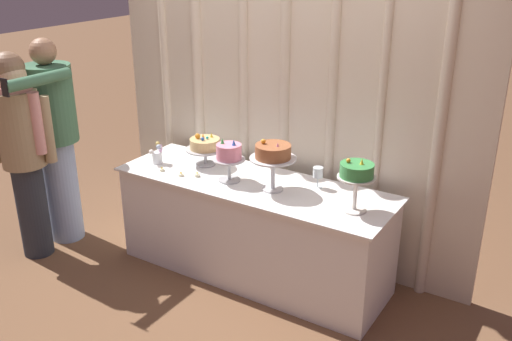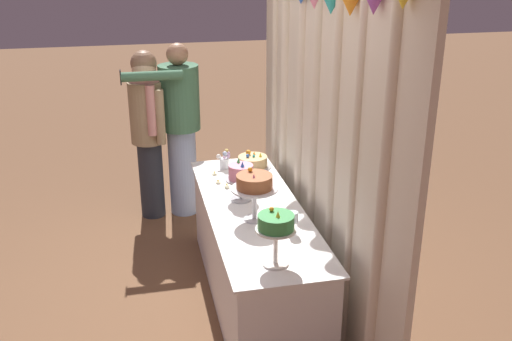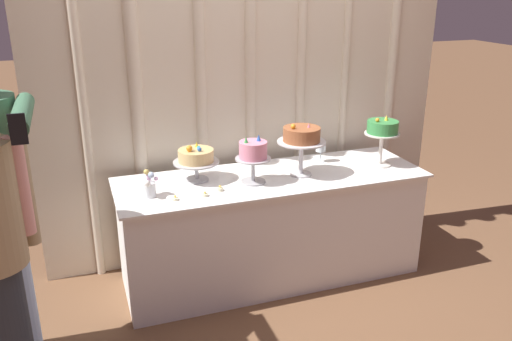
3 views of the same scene
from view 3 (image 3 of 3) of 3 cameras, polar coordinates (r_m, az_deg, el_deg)
The scene contains 12 objects.
ground_plane at distance 3.72m, azimuth 2.22°, elevation -11.89°, with size 24.00×24.00×0.00m, color brown.
draped_curtain at distance 3.71m, azimuth -0.87°, elevation 11.37°, with size 2.97×0.18×2.60m.
cake_table at distance 3.62m, azimuth 1.71°, elevation -6.11°, with size 2.04×0.67×0.74m.
cake_display_leftmost at distance 3.38m, azimuth -6.49°, elevation 1.38°, with size 0.29×0.29×0.25m.
cake_display_midleft at distance 3.31m, azimuth -0.32°, elevation 1.86°, with size 0.23×0.23×0.31m.
cake_display_midright at distance 3.43m, azimuth 4.93°, elevation 3.57°, with size 0.32×0.32×0.36m.
cake_display_rightmost at distance 3.71m, azimuth 13.47°, elevation 4.21°, with size 0.24×0.24×0.36m.
wine_glass at distance 3.75m, azimuth 7.00°, elevation 2.50°, with size 0.07×0.07×0.15m.
flower_vase at distance 3.19m, azimuth -11.44°, elevation -1.64°, with size 0.10×0.11×0.17m.
tealight_far_left at distance 3.14m, azimuth -8.70°, elevation -3.02°, with size 0.04×0.04×0.03m.
tealight_near_left at distance 3.17m, azimuth -5.53°, elevation -2.62°, with size 0.04×0.04×0.03m.
tealight_near_right at distance 3.24m, azimuth -3.90°, elevation -2.00°, with size 0.04×0.04×0.04m.
Camera 3 is at (-1.19, -2.93, 1.97)m, focal length 37.08 mm.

